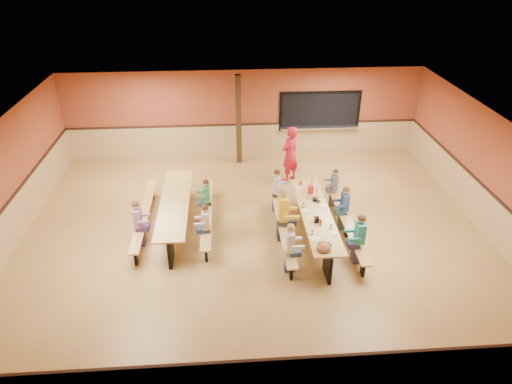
{
  "coord_description": "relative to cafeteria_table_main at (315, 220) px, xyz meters",
  "views": [
    {
      "loc": [
        -0.66,
        -9.74,
        6.81
      ],
      "look_at": [
        0.07,
        0.22,
        1.15
      ],
      "focal_mm": 32.0,
      "sensor_mm": 36.0,
      "label": 1
    }
  ],
  "objects": [
    {
      "name": "chip_bowl",
      "position": [
        -0.11,
        -1.53,
        0.29
      ],
      "size": [
        0.32,
        0.32,
        0.15
      ],
      "primitive_type": null,
      "color": "orange",
      "rests_on": "cafeteria_table_main"
    },
    {
      "name": "seated_child_green_sec",
      "position": [
        -2.75,
        1.1,
        0.07
      ],
      "size": [
        0.36,
        0.29,
        1.19
      ],
      "primitive_type": null,
      "color": "#328048",
      "rests_on": "ground"
    },
    {
      "name": "room_envelope",
      "position": [
        -1.54,
        0.22,
        0.16
      ],
      "size": [
        12.04,
        10.04,
        3.02
      ],
      "color": "#9B472D",
      "rests_on": "ground"
    },
    {
      "name": "place_settings",
      "position": [
        -0.0,
        0.0,
        0.27
      ],
      "size": [
        0.65,
        3.3,
        0.11
      ],
      "primitive_type": null,
      "color": "beige",
      "rests_on": "cafeteria_table_main"
    },
    {
      "name": "seated_child_white_left",
      "position": [
        -0.83,
        -1.25,
        0.1
      ],
      "size": [
        0.39,
        0.32,
        1.24
      ],
      "primitive_type": null,
      "color": "white",
      "rests_on": "ground"
    },
    {
      "name": "seated_child_teal_right",
      "position": [
        0.82,
        -1.05,
        0.12
      ],
      "size": [
        0.41,
        0.33,
        1.29
      ],
      "primitive_type": null,
      "color": "teal",
      "rests_on": "ground"
    },
    {
      "name": "table_paddle",
      "position": [
        0.11,
        0.61,
        0.35
      ],
      "size": [
        0.16,
        0.16,
        0.56
      ],
      "color": "black",
      "rests_on": "cafeteria_table_main"
    },
    {
      "name": "cafeteria_table_second",
      "position": [
        -3.57,
        0.79,
        0.0
      ],
      "size": [
        1.91,
        3.7,
        0.74
      ],
      "color": "tan",
      "rests_on": "ground"
    },
    {
      "name": "condiment_mustard",
      "position": [
        -0.03,
        -0.37,
        0.3
      ],
      "size": [
        0.06,
        0.06,
        0.17
      ],
      "primitive_type": "cylinder",
      "color": "yellow",
      "rests_on": "cafeteria_table_main"
    },
    {
      "name": "cafeteria_table_main",
      "position": [
        0.0,
        0.0,
        0.0
      ],
      "size": [
        1.91,
        3.7,
        0.74
      ],
      "color": "tan",
      "rests_on": "ground"
    },
    {
      "name": "seated_child_navy_right",
      "position": [
        0.82,
        0.38,
        0.08
      ],
      "size": [
        0.37,
        0.3,
        1.21
      ],
      "primitive_type": null,
      "color": "navy",
      "rests_on": "ground"
    },
    {
      "name": "structural_post",
      "position": [
        -1.74,
        4.62,
        0.97
      ],
      "size": [
        0.18,
        0.18,
        3.0
      ],
      "primitive_type": "cube",
      "color": "#302110",
      "rests_on": "ground"
    },
    {
      "name": "seated_child_purple_sec",
      "position": [
        -4.4,
        0.01,
        0.09
      ],
      "size": [
        0.38,
        0.31,
        1.23
      ],
      "primitive_type": null,
      "color": "#9B6194",
      "rests_on": "ground"
    },
    {
      "name": "seated_child_char_right",
      "position": [
        0.82,
        1.55,
        0.04
      ],
      "size": [
        0.34,
        0.27,
        1.14
      ],
      "primitive_type": null,
      "color": "#4F535A",
      "rests_on": "ground"
    },
    {
      "name": "ground",
      "position": [
        -1.54,
        0.22,
        -0.53
      ],
      "size": [
        12.0,
        12.0,
        0.0
      ],
      "primitive_type": "plane",
      "color": "#A0753C",
      "rests_on": "ground"
    },
    {
      "name": "napkin_dispenser",
      "position": [
        -0.06,
        -0.41,
        0.28
      ],
      "size": [
        0.1,
        0.14,
        0.13
      ],
      "primitive_type": "cube",
      "color": "black",
      "rests_on": "cafeteria_table_main"
    },
    {
      "name": "condiment_ketchup",
      "position": [
        0.0,
        -0.56,
        0.3
      ],
      "size": [
        0.06,
        0.06,
        0.17
      ],
      "primitive_type": "cylinder",
      "color": "#B2140F",
      "rests_on": "cafeteria_table_main"
    },
    {
      "name": "punch_pitcher",
      "position": [
        0.05,
        1.0,
        0.32
      ],
      "size": [
        0.16,
        0.16,
        0.22
      ],
      "primitive_type": "cylinder",
      "color": "red",
      "rests_on": "cafeteria_table_main"
    },
    {
      "name": "seated_child_grey_left",
      "position": [
        -0.83,
        1.42,
        0.1
      ],
      "size": [
        0.39,
        0.32,
        1.24
      ],
      "primitive_type": null,
      "color": "#BBBBBB",
      "rests_on": "ground"
    },
    {
      "name": "seated_adult_yellow",
      "position": [
        -0.83,
        0.01,
        0.21
      ],
      "size": [
        0.5,
        0.41,
        1.47
      ],
      "primitive_type": null,
      "color": "yellow",
      "rests_on": "ground"
    },
    {
      "name": "standing_woman",
      "position": [
        -0.22,
        3.15,
        0.38
      ],
      "size": [
        0.78,
        0.76,
        1.81
      ],
      "primitive_type": "imported",
      "rotation": [
        0.0,
        0.0,
        3.89
      ],
      "color": "red",
      "rests_on": "ground"
    },
    {
      "name": "kitchen_pass_through",
      "position": [
        1.06,
        5.18,
        0.96
      ],
      "size": [
        2.78,
        0.28,
        1.38
      ],
      "color": "black",
      "rests_on": "ground"
    },
    {
      "name": "seated_child_tan_sec",
      "position": [
        -2.75,
        -0.19,
        0.07
      ],
      "size": [
        0.36,
        0.29,
        1.18
      ],
      "primitive_type": null,
      "color": "beige",
      "rests_on": "ground"
    }
  ]
}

